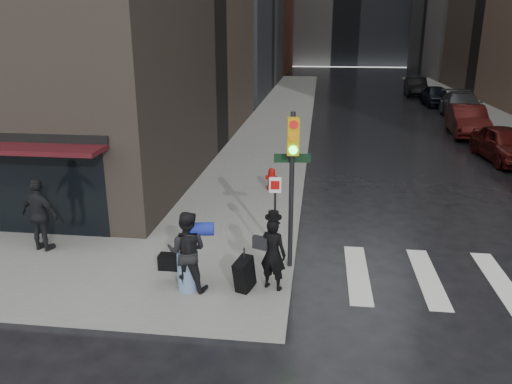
# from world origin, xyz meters

# --- Properties ---
(ground) EXTENTS (140.00, 140.00, 0.00)m
(ground) POSITION_xyz_m (0.00, 0.00, 0.00)
(ground) COLOR black
(ground) RESTS_ON ground
(sidewalk_left) EXTENTS (4.00, 50.00, 0.15)m
(sidewalk_left) POSITION_xyz_m (0.00, 27.00, 0.07)
(sidewalk_left) COLOR slate
(sidewalk_left) RESTS_ON ground
(sidewalk_right) EXTENTS (3.00, 50.00, 0.15)m
(sidewalk_right) POSITION_xyz_m (13.50, 27.00, 0.07)
(sidewalk_right) COLOR slate
(sidewalk_right) RESTS_ON ground
(man_overcoat) EXTENTS (1.17, 0.81, 1.80)m
(man_overcoat) POSITION_xyz_m (1.48, -0.25, 0.90)
(man_overcoat) COLOR black
(man_overcoat) RESTS_ON ground
(man_jeans) EXTENTS (1.26, 0.67, 1.77)m
(man_jeans) POSITION_xyz_m (-0.20, -0.47, 1.04)
(man_jeans) COLOR black
(man_jeans) RESTS_ON ground
(man_greycoat) EXTENTS (1.17, 0.71, 1.87)m
(man_greycoat) POSITION_xyz_m (-4.34, 1.03, 1.08)
(man_greycoat) COLOR black
(man_greycoat) RESTS_ON ground
(traffic_light) EXTENTS (0.91, 0.47, 3.65)m
(traffic_light) POSITION_xyz_m (1.88, 0.82, 2.51)
(traffic_light) COLOR black
(traffic_light) RESTS_ON ground
(fire_hydrant) EXTENTS (0.44, 0.34, 0.77)m
(fire_hydrant) POSITION_xyz_m (0.90, 6.79, 0.49)
(fire_hydrant) COLOR #950C09
(fire_hydrant) RESTS_ON ground
(parked_car_1) EXTENTS (2.08, 4.53, 1.51)m
(parked_car_1) POSITION_xyz_m (10.50, 12.58, 0.75)
(parked_car_1) COLOR #3E0E0C
(parked_car_1) RESTS_ON ground
(parked_car_2) EXTENTS (2.09, 4.98, 1.60)m
(parked_car_2) POSITION_xyz_m (10.43, 18.29, 0.80)
(parked_car_2) COLOR #3D0D0C
(parked_car_2) RESTS_ON ground
(parked_car_3) EXTENTS (2.80, 5.81, 1.63)m
(parked_car_3) POSITION_xyz_m (11.58, 24.00, 0.82)
(parked_car_3) COLOR #404045
(parked_car_3) RESTS_ON ground
(parked_car_4) EXTENTS (1.75, 4.32, 1.47)m
(parked_car_4) POSITION_xyz_m (11.17, 29.71, 0.73)
(parked_car_4) COLOR black
(parked_car_4) RESTS_ON ground
(parked_car_5) EXTENTS (1.90, 4.78, 1.55)m
(parked_car_5) POSITION_xyz_m (10.66, 35.42, 0.77)
(parked_car_5) COLOR black
(parked_car_5) RESTS_ON ground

